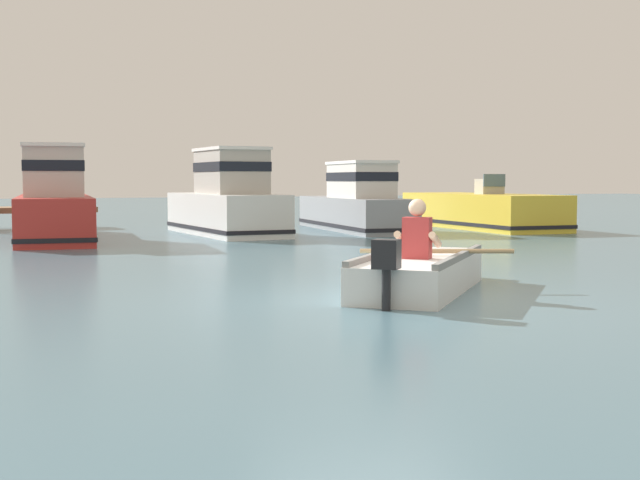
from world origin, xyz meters
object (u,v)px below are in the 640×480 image
moored_boat_red (54,205)px  moored_boat_white (227,202)px  rowboat_with_person (421,272)px  moored_boat_grey (356,205)px  moored_boat_yellow (481,212)px

moored_boat_red → moored_boat_white: size_ratio=1.29×
rowboat_with_person → moored_boat_red: 12.25m
rowboat_with_person → moored_boat_grey: (5.13, 12.27, 0.48)m
moored_boat_white → moored_boat_grey: (3.88, 0.27, -0.11)m
moored_boat_white → moored_boat_yellow: bearing=-0.9°
rowboat_with_person → moored_boat_yellow: size_ratio=0.47×
moored_boat_grey → rowboat_with_person: bearing=-112.7°
moored_boat_white → moored_boat_yellow: 7.82m
moored_boat_red → moored_boat_grey: size_ratio=1.08×
moored_boat_red → moored_boat_yellow: bearing=0.2°
rowboat_with_person → moored_boat_yellow: (9.06, 11.88, 0.23)m
moored_boat_grey → moored_boat_red: bearing=-176.9°
rowboat_with_person → moored_boat_yellow: moored_boat_yellow is taller
rowboat_with_person → moored_boat_white: size_ratio=0.59×
moored_boat_yellow → moored_boat_white: bearing=179.1°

